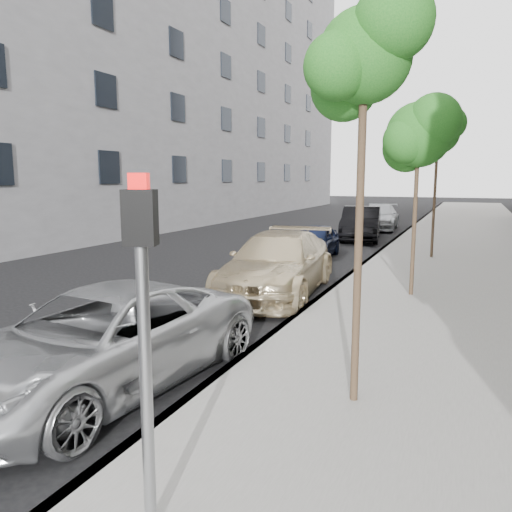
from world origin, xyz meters
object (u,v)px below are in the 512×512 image
Objects in this scene: tree_near at (367,58)px; signal_pole at (144,314)px; suv at (277,264)px; minivan at (102,340)px; sedan_rear at (379,217)px; tree_far at (439,133)px; tree_mid at (420,135)px; sedan_blue at (314,241)px; sedan_black at (361,224)px.

signal_pole is (-1.03, -3.09, -2.44)m from tree_near.
minivan is at bearing -96.76° from suv.
signal_pole reaches higher than sedan_rear.
suv is at bearing -114.81° from tree_far.
sedan_rear is at bearing 102.38° from tree_mid.
suv is 1.46× the size of sedan_blue.
tree_far is 5.85m from sedan_blue.
suv is 6.21m from sedan_blue.
signal_pole reaches higher than sedan_black.
tree_mid is 7.66m from sedan_blue.
tree_near is 13.21m from sedan_blue.
minivan is 12.72m from sedan_blue.
tree_far reaches higher than sedan_rear.
tree_mid is at bearing 90.00° from tree_near.
tree_mid is (0.00, 6.50, -0.38)m from tree_near.
signal_pole is at bearing -91.25° from sedan_black.
suv is at bearing -96.72° from sedan_black.
sedan_blue is (-3.16, 15.04, -1.33)m from signal_pole.
tree_mid reaches higher than signal_pole.
tree_near is at bearing 18.26° from minivan.
tree_near is 18.84m from sedan_black.
sedan_black is at bearing 96.73° from minivan.
sedan_rear is at bearing 99.05° from tree_near.
sedan_blue is 6.20m from sedan_black.
tree_far is (0.00, 13.00, 0.18)m from tree_near.
signal_pole is (-1.03, -9.59, -2.06)m from tree_mid.
sedan_blue is at bearing 92.75° from suv.
sedan_rear is (-0.28, 24.49, 0.02)m from minivan.
sedan_blue is at bearing 80.88° from signal_pole.
tree_near is 0.97× the size of minivan.
suv reaches higher than minivan.
signal_pole reaches higher than minivan.
tree_near is 24.32m from sedan_rear.
tree_near is 1.73× the size of signal_pole.
tree_far reaches higher than minivan.
sedan_black is 5.62m from sedan_rear.
suv is at bearing -168.15° from tree_mid.
signal_pole is at bearing -80.73° from suv.
tree_mid is at bearing -90.00° from tree_far.
minivan is 0.94× the size of suv.
sedan_black is at bearing 76.16° from signal_pole.
tree_mid reaches higher than sedan_rear.
signal_pole is 0.57× the size of sedan_rear.
minivan is (-3.50, -7.25, -3.31)m from tree_mid.
tree_mid is 17.96m from sedan_rear.
sedan_blue is at bearing 109.31° from tree_near.
suv is at bearing -92.60° from sedan_rear.
sedan_black is (-0.19, 18.87, 0.10)m from minivan.
sedan_black is at bearing 101.50° from tree_near.
tree_mid is 8.71m from minivan.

